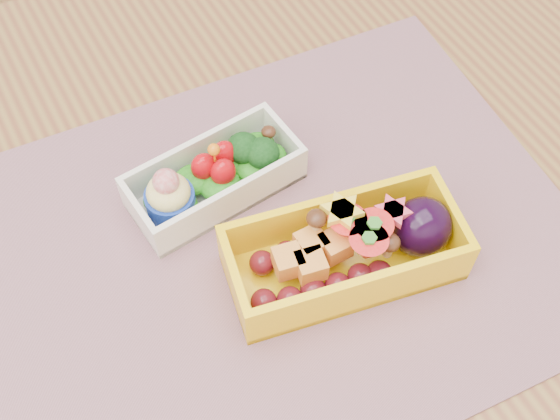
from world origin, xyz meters
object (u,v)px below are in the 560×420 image
placemat (275,244)px  bento_yellow (349,250)px  table (296,291)px  bento_white (214,178)px

placemat → bento_yellow: bearing=-50.1°
table → bento_white: bento_white is taller
placemat → bento_white: 0.08m
table → bento_white: bearing=118.5°
table → bento_white: size_ratio=7.98×
bento_white → bento_yellow: (0.06, -0.12, 0.01)m
table → placemat: (-0.02, 0.00, 0.10)m
placemat → bento_yellow: bento_yellow is taller
table → placemat: bearing=169.9°
table → bento_yellow: (0.02, -0.04, 0.13)m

